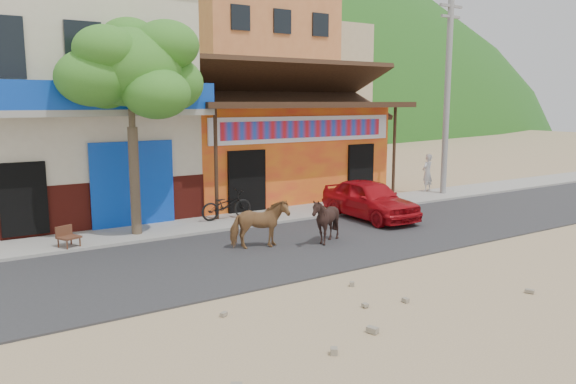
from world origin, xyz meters
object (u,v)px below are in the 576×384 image
(cow_tan, at_px, (259,224))
(red_car, at_px, (370,199))
(cafe_chair_right, at_px, (68,228))
(tree, at_px, (132,127))
(scooter, at_px, (226,205))
(cow_dark, at_px, (325,220))
(pedestrian, at_px, (427,173))
(utility_pole, at_px, (447,94))

(cow_tan, height_order, red_car, red_car)
(cow_tan, relative_size, cafe_chair_right, 1.49)
(tree, distance_m, cafe_chair_right, 3.20)
(scooter, bearing_deg, red_car, -117.46)
(cow_tan, distance_m, cafe_chair_right, 4.89)
(cow_dark, height_order, pedestrian, pedestrian)
(utility_pole, bearing_deg, cafe_chair_right, -177.28)
(pedestrian, bearing_deg, scooter, -9.60)
(cow_dark, bearing_deg, tree, -117.64)
(scooter, bearing_deg, utility_pole, -91.32)
(cow_tan, bearing_deg, cafe_chair_right, 74.47)
(utility_pole, xyz_separation_m, cafe_chair_right, (-14.73, -0.70, -3.50))
(tree, bearing_deg, red_car, -13.54)
(utility_pole, bearing_deg, scooter, 178.79)
(pedestrian, bearing_deg, red_car, 13.14)
(utility_pole, bearing_deg, cow_tan, -163.05)
(cow_dark, xyz_separation_m, scooter, (-0.95, 3.96, -0.10))
(cow_tan, height_order, pedestrian, pedestrian)
(tree, relative_size, utility_pole, 0.75)
(tree, xyz_separation_m, pedestrian, (12.60, 0.90, -2.23))
(tree, height_order, cow_dark, tree)
(cow_tan, xyz_separation_m, scooter, (0.78, 3.42, -0.10))
(utility_pole, height_order, pedestrian, utility_pole)
(utility_pole, distance_m, cow_dark, 10.19)
(cow_tan, xyz_separation_m, red_car, (4.89, 1.29, 0.01))
(cow_tan, relative_size, pedestrian, 0.96)
(utility_pole, bearing_deg, tree, -179.10)
(cow_tan, distance_m, red_car, 5.06)
(utility_pole, xyz_separation_m, cow_tan, (-10.54, -3.21, -3.45))
(tree, height_order, pedestrian, tree)
(scooter, bearing_deg, tree, 97.49)
(pedestrian, relative_size, cafe_chair_right, 1.55)
(utility_pole, relative_size, cafe_chair_right, 7.98)
(scooter, height_order, pedestrian, pedestrian)
(scooter, bearing_deg, pedestrian, -87.16)
(cow_tan, relative_size, cow_dark, 1.18)
(utility_pole, height_order, cow_dark, utility_pole)
(cow_tan, bearing_deg, cow_dark, -92.19)
(red_car, bearing_deg, tree, 168.67)
(red_car, distance_m, cafe_chair_right, 9.17)
(utility_pole, xyz_separation_m, scooter, (-9.76, 0.21, -3.55))
(pedestrian, bearing_deg, cow_dark, 14.79)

